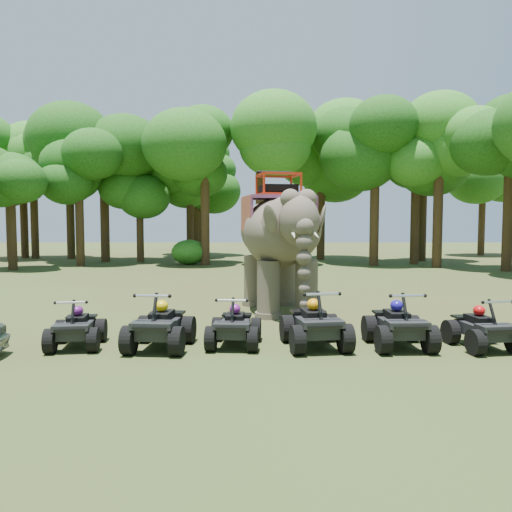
% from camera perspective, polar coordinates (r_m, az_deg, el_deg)
% --- Properties ---
extents(ground, '(110.00, 110.00, 0.00)m').
position_cam_1_polar(ground, '(12.77, -0.07, -8.92)').
color(ground, '#47381E').
rests_on(ground, ground).
extents(elephant, '(3.40, 5.69, 4.46)m').
position_cam_1_polar(elephant, '(15.84, 2.62, 1.75)').
color(elephant, brown).
rests_on(elephant, ground).
extents(atv_0, '(1.33, 1.68, 1.14)m').
position_cam_1_polar(atv_0, '(12.09, -19.82, -7.13)').
color(atv_0, black).
rests_on(atv_0, ground).
extents(atv_1, '(1.42, 1.86, 1.32)m').
position_cam_1_polar(atv_1, '(11.46, -10.92, -7.12)').
color(atv_1, black).
rests_on(atv_1, ground).
extents(atv_2, '(1.23, 1.64, 1.17)m').
position_cam_1_polar(atv_2, '(11.50, -2.49, -7.38)').
color(atv_2, black).
rests_on(atv_2, ground).
extents(atv_3, '(1.58, 1.99, 1.34)m').
position_cam_1_polar(atv_3, '(11.44, 6.76, -7.03)').
color(atv_3, black).
rests_on(atv_3, ground).
extents(atv_4, '(1.37, 1.82, 1.30)m').
position_cam_1_polar(atv_4, '(11.81, 15.99, -6.91)').
color(atv_4, black).
rests_on(atv_4, ground).
extents(atv_5, '(1.38, 1.74, 1.17)m').
position_cam_1_polar(atv_5, '(12.34, 24.46, -6.95)').
color(atv_5, black).
rests_on(atv_5, ground).
extents(tree_0, '(6.65, 6.65, 9.50)m').
position_cam_1_polar(tree_0, '(33.22, 0.46, 7.27)').
color(tree_0, '#195114').
rests_on(tree_0, ground).
extents(tree_1, '(6.86, 6.86, 9.80)m').
position_cam_1_polar(tree_1, '(37.25, 7.45, 7.11)').
color(tree_1, '#195114').
rests_on(tree_1, ground).
extents(tree_2, '(6.63, 6.63, 9.47)m').
position_cam_1_polar(tree_2, '(33.04, 13.42, 7.15)').
color(tree_2, '#195114').
rests_on(tree_2, ground).
extents(tree_3, '(6.60, 6.60, 9.43)m').
position_cam_1_polar(tree_3, '(32.66, 20.13, 7.02)').
color(tree_3, '#195114').
rests_on(tree_3, ground).
extents(tree_4, '(6.47, 6.47, 9.24)m').
position_cam_1_polar(tree_4, '(31.83, 26.94, 6.75)').
color(tree_4, '#195114').
rests_on(tree_4, ground).
extents(tree_28, '(5.09, 5.09, 7.27)m').
position_cam_1_polar(tree_28, '(32.44, -26.21, 4.97)').
color(tree_28, '#195114').
rests_on(tree_28, ground).
extents(tree_29, '(5.40, 5.40, 7.72)m').
position_cam_1_polar(tree_29, '(33.71, -19.55, 5.48)').
color(tree_29, '#195114').
rests_on(tree_29, ground).
extents(tree_30, '(4.58, 4.58, 6.55)m').
position_cam_1_polar(tree_30, '(35.71, -13.13, 4.57)').
color(tree_30, '#195114').
rests_on(tree_30, ground).
extents(tree_31, '(6.44, 6.44, 9.20)m').
position_cam_1_polar(tree_31, '(32.61, -5.86, 7.05)').
color(tree_31, '#195114').
rests_on(tree_31, ground).
extents(tree_32, '(6.86, 6.86, 9.80)m').
position_cam_1_polar(tree_32, '(40.43, -20.51, 6.65)').
color(tree_32, '#195114').
rests_on(tree_32, ground).
extents(tree_33, '(6.92, 6.92, 9.89)m').
position_cam_1_polar(tree_33, '(40.86, -6.89, 6.90)').
color(tree_33, '#195114').
rests_on(tree_33, ground).
extents(tree_34, '(7.31, 7.31, 10.44)m').
position_cam_1_polar(tree_34, '(36.66, -16.97, 7.53)').
color(tree_34, '#195114').
rests_on(tree_34, ground).
extents(tree_35, '(6.35, 6.35, 9.08)m').
position_cam_1_polar(tree_35, '(41.44, -26.37, 5.91)').
color(tree_35, '#195114').
rests_on(tree_35, ground).
extents(tree_36, '(6.27, 6.27, 8.96)m').
position_cam_1_polar(tree_36, '(41.74, -24.05, 5.89)').
color(tree_36, '#195114').
rests_on(tree_36, ground).
extents(tree_37, '(5.75, 5.75, 8.22)m').
position_cam_1_polar(tree_37, '(45.78, 24.44, 5.22)').
color(tree_37, '#195114').
rests_on(tree_37, ground).
extents(tree_38, '(5.43, 5.43, 7.75)m').
position_cam_1_polar(tree_38, '(41.93, -6.36, 5.37)').
color(tree_38, '#195114').
rests_on(tree_38, ground).
extents(tree_39, '(6.33, 6.33, 9.04)m').
position_cam_1_polar(tree_39, '(42.68, -25.04, 5.86)').
color(tree_39, '#195114').
rests_on(tree_39, ground).
extents(tree_40, '(6.22, 6.22, 8.89)m').
position_cam_1_polar(tree_40, '(34.76, 17.75, 6.43)').
color(tree_40, '#195114').
rests_on(tree_40, ground).
extents(tree_41, '(6.90, 6.90, 9.85)m').
position_cam_1_polar(tree_41, '(37.68, 18.53, 6.95)').
color(tree_41, '#195114').
rests_on(tree_41, ground).
extents(tree_42, '(5.51, 5.51, 7.87)m').
position_cam_1_polar(tree_42, '(37.01, -7.56, 5.64)').
color(tree_42, '#195114').
rests_on(tree_42, ground).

